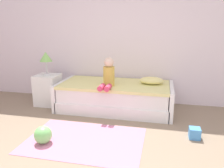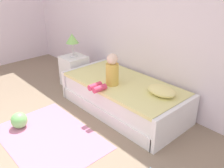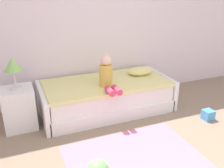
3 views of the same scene
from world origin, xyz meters
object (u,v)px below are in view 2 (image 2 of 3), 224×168
at_px(bed, 123,96).
at_px(nightstand, 74,71).
at_px(pillow, 161,91).
at_px(child_figure, 110,73).
at_px(toy_ball, 19,120).
at_px(table_lamp, 72,40).

height_order(bed, nightstand, nightstand).
distance_m(bed, nightstand, 1.35).
height_order(bed, pillow, pillow).
bearing_deg(nightstand, child_figure, -8.68).
distance_m(pillow, toy_ball, 2.12).
relative_size(nightstand, child_figure, 1.18).
height_order(bed, table_lamp, table_lamp).
xyz_separation_m(table_lamp, child_figure, (1.28, -0.20, -0.23)).
distance_m(table_lamp, child_figure, 1.31).
xyz_separation_m(pillow, toy_ball, (-1.33, -1.59, -0.45)).
relative_size(pillow, toy_ball, 1.84).
distance_m(child_figure, pillow, 0.82).
height_order(child_figure, pillow, child_figure).
bearing_deg(bed, toy_ball, -114.20).
distance_m(nightstand, pillow, 2.04).
xyz_separation_m(nightstand, toy_ball, (0.68, -1.46, -0.18)).
height_order(child_figure, toy_ball, child_figure).
bearing_deg(child_figure, nightstand, 171.32).
distance_m(bed, toy_ball, 1.64).
bearing_deg(nightstand, toy_ball, -65.01).
relative_size(nightstand, toy_ball, 2.51).
height_order(table_lamp, child_figure, table_lamp).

